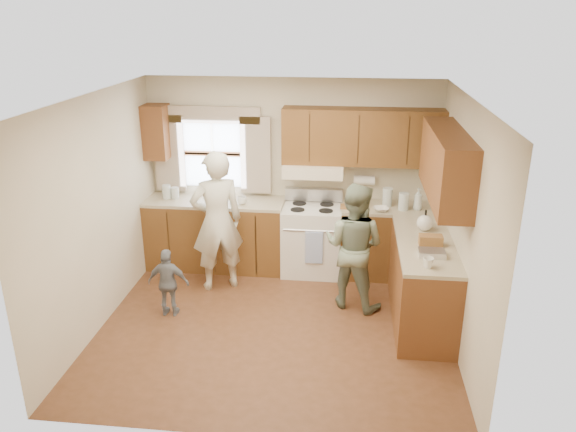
# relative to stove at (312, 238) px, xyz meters

# --- Properties ---
(room) EXTENTS (3.80, 3.80, 3.80)m
(room) POSITION_rel_stove_xyz_m (-0.30, -1.44, 0.78)
(room) COLOR #502F19
(room) RESTS_ON ground
(kitchen_fixtures) EXTENTS (3.80, 2.25, 2.15)m
(kitchen_fixtures) POSITION_rel_stove_xyz_m (0.31, -0.36, 0.37)
(kitchen_fixtures) COLOR #4B2A10
(kitchen_fixtures) RESTS_ON ground
(stove) EXTENTS (0.76, 0.67, 1.07)m
(stove) POSITION_rel_stove_xyz_m (0.00, 0.00, 0.00)
(stove) COLOR silver
(stove) RESTS_ON ground
(woman_left) EXTENTS (0.76, 0.66, 1.75)m
(woman_left) POSITION_rel_stove_xyz_m (-1.12, -0.59, 0.41)
(woman_left) COLOR beige
(woman_left) RESTS_ON ground
(woman_right) EXTENTS (0.89, 0.80, 1.49)m
(woman_right) POSITION_rel_stove_xyz_m (0.54, -0.86, 0.28)
(woman_right) COLOR #244128
(woman_right) RESTS_ON ground
(child) EXTENTS (0.48, 0.20, 0.81)m
(child) POSITION_rel_stove_xyz_m (-1.52, -1.34, -0.06)
(child) COLOR gray
(child) RESTS_ON ground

